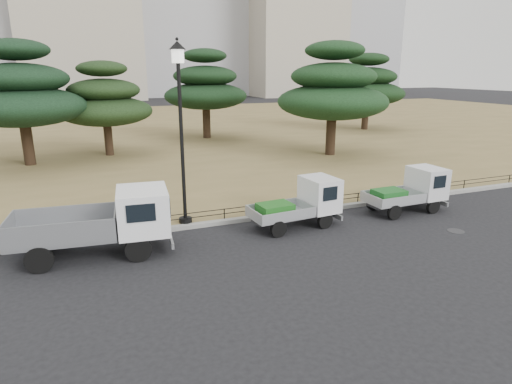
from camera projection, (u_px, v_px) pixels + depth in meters
name	position (u px, v px, depth m)	size (l,w,h in m)	color
ground	(278.00, 245.00, 14.21)	(220.00, 220.00, 0.00)	black
lawn	(149.00, 130.00, 41.60)	(120.00, 56.00, 0.15)	olive
curb	(250.00, 218.00, 16.52)	(120.00, 0.25, 0.16)	gray
truck_large	(102.00, 221.00, 13.18)	(4.78, 2.23, 2.02)	black
truck_kei_front	(301.00, 203.00, 15.75)	(3.43, 1.70, 1.76)	black
truck_kei_rear	(410.00, 190.00, 17.45)	(3.38, 1.54, 1.75)	black
street_lamp	(180.00, 104.00, 14.72)	(0.57, 0.57, 6.39)	black
pipe_fence	(249.00, 208.00, 16.55)	(38.00, 0.04, 0.40)	black
tarp_pile	(47.00, 227.00, 14.25)	(1.64, 1.27, 1.02)	#144D9B
manhole	(456.00, 231.00, 15.41)	(0.60, 0.60, 0.01)	#2D2D30
pine_west_near	(20.00, 94.00, 24.55)	(7.19, 7.19, 7.19)	black
pine_center_left	(105.00, 102.00, 27.67)	(5.97, 5.97, 6.07)	black
pine_center_right	(205.00, 87.00, 34.84)	(6.77, 6.77, 7.18)	black
pine_east_near	(333.00, 90.00, 27.66)	(7.22, 7.22, 7.29)	black
pine_east_far	(367.00, 86.00, 40.22)	(7.03, 7.03, 7.06)	black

